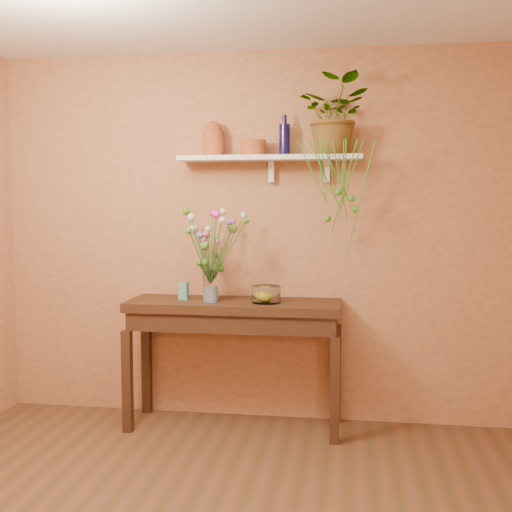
{
  "coord_description": "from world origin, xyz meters",
  "views": [
    {
      "loc": [
        0.63,
        -2.58,
        1.61
      ],
      "look_at": [
        0.0,
        1.55,
        1.25
      ],
      "focal_mm": 44.12,
      "sensor_mm": 36.0,
      "label": 1
    }
  ],
  "objects_px": {
    "terracotta_jug": "(213,139)",
    "spider_plant": "(336,116)",
    "bouquet": "(211,237)",
    "glass_vase": "(211,288)",
    "blue_bottle": "(285,139)",
    "sideboard": "(234,319)",
    "glass_bowl": "(266,295)"
  },
  "relations": [
    {
      "from": "terracotta_jug",
      "to": "spider_plant",
      "type": "height_order",
      "value": "spider_plant"
    },
    {
      "from": "terracotta_jug",
      "to": "bouquet",
      "type": "bearing_deg",
      "value": -83.86
    },
    {
      "from": "spider_plant",
      "to": "glass_vase",
      "type": "distance_m",
      "value": 1.48
    },
    {
      "from": "blue_bottle",
      "to": "spider_plant",
      "type": "bearing_deg",
      "value": -6.23
    },
    {
      "from": "sideboard",
      "to": "bouquet",
      "type": "relative_size",
      "value": 2.86
    },
    {
      "from": "sideboard",
      "to": "spider_plant",
      "type": "distance_m",
      "value": 1.59
    },
    {
      "from": "spider_plant",
      "to": "bouquet",
      "type": "distance_m",
      "value": 1.21
    },
    {
      "from": "blue_bottle",
      "to": "glass_bowl",
      "type": "distance_m",
      "value": 1.11
    },
    {
      "from": "spider_plant",
      "to": "blue_bottle",
      "type": "bearing_deg",
      "value": 173.77
    },
    {
      "from": "glass_vase",
      "to": "glass_bowl",
      "type": "distance_m",
      "value": 0.39
    },
    {
      "from": "sideboard",
      "to": "spider_plant",
      "type": "xyz_separation_m",
      "value": [
        0.7,
        0.11,
        1.42
      ]
    },
    {
      "from": "spider_plant",
      "to": "glass_vase",
      "type": "xyz_separation_m",
      "value": [
        -0.85,
        -0.17,
        -1.19
      ]
    },
    {
      "from": "sideboard",
      "to": "glass_vase",
      "type": "height_order",
      "value": "glass_vase"
    },
    {
      "from": "glass_vase",
      "to": "glass_bowl",
      "type": "height_order",
      "value": "glass_vase"
    },
    {
      "from": "blue_bottle",
      "to": "glass_bowl",
      "type": "relative_size",
      "value": 1.45
    },
    {
      "from": "terracotta_jug",
      "to": "spider_plant",
      "type": "bearing_deg",
      "value": -2.73
    },
    {
      "from": "glass_vase",
      "to": "glass_bowl",
      "type": "bearing_deg",
      "value": 2.91
    },
    {
      "from": "sideboard",
      "to": "glass_bowl",
      "type": "relative_size",
      "value": 7.65
    },
    {
      "from": "glass_bowl",
      "to": "blue_bottle",
      "type": "bearing_deg",
      "value": 62.06
    },
    {
      "from": "terracotta_jug",
      "to": "spider_plant",
      "type": "relative_size",
      "value": 0.47
    },
    {
      "from": "bouquet",
      "to": "glass_bowl",
      "type": "height_order",
      "value": "bouquet"
    },
    {
      "from": "blue_bottle",
      "to": "glass_vase",
      "type": "height_order",
      "value": "blue_bottle"
    },
    {
      "from": "terracotta_jug",
      "to": "blue_bottle",
      "type": "relative_size",
      "value": 0.89
    },
    {
      "from": "terracotta_jug",
      "to": "bouquet",
      "type": "distance_m",
      "value": 0.73
    },
    {
      "from": "sideboard",
      "to": "terracotta_jug",
      "type": "bearing_deg",
      "value": 138.36
    },
    {
      "from": "bouquet",
      "to": "terracotta_jug",
      "type": "bearing_deg",
      "value": 96.14
    },
    {
      "from": "terracotta_jug",
      "to": "glass_bowl",
      "type": "distance_m",
      "value": 1.18
    },
    {
      "from": "spider_plant",
      "to": "bouquet",
      "type": "relative_size",
      "value": 1.01
    },
    {
      "from": "sideboard",
      "to": "blue_bottle",
      "type": "relative_size",
      "value": 5.3
    },
    {
      "from": "blue_bottle",
      "to": "bouquet",
      "type": "distance_m",
      "value": 0.87
    },
    {
      "from": "terracotta_jug",
      "to": "bouquet",
      "type": "height_order",
      "value": "terracotta_jug"
    },
    {
      "from": "glass_vase",
      "to": "bouquet",
      "type": "xyz_separation_m",
      "value": [
        0.0,
        -0.01,
        0.36
      ]
    }
  ]
}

